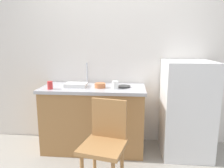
% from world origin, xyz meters
% --- Properties ---
extents(back_wall, '(4.80, 0.10, 2.59)m').
position_xyz_m(back_wall, '(0.00, 1.00, 1.29)').
color(back_wall, white).
rests_on(back_wall, ground_plane).
extents(cabinet_base, '(1.32, 0.60, 0.83)m').
position_xyz_m(cabinet_base, '(-0.27, 0.65, 0.41)').
color(cabinet_base, '#A87542').
rests_on(cabinet_base, ground_plane).
extents(countertop, '(1.36, 0.64, 0.04)m').
position_xyz_m(countertop, '(-0.27, 0.65, 0.85)').
color(countertop, '#B7B7BC').
rests_on(countertop, cabinet_base).
extents(faucet, '(0.02, 0.02, 0.29)m').
position_xyz_m(faucet, '(-0.40, 0.90, 1.01)').
color(faucet, '#B7B7BC').
rests_on(faucet, countertop).
extents(refrigerator, '(0.60, 0.64, 1.22)m').
position_xyz_m(refrigerator, '(0.93, 0.63, 0.61)').
color(refrigerator, white).
rests_on(refrigerator, ground_plane).
extents(chair, '(0.48, 0.48, 0.89)m').
position_xyz_m(chair, '(-0.02, -0.17, 0.50)').
color(chair, '#A87542').
rests_on(chair, ground_plane).
extents(dish_tray, '(0.28, 0.20, 0.05)m').
position_xyz_m(dish_tray, '(-0.50, 0.62, 0.89)').
color(dish_tray, white).
rests_on(dish_tray, countertop).
extents(terracotta_bowl, '(0.14, 0.14, 0.06)m').
position_xyz_m(terracotta_bowl, '(-0.17, 0.59, 0.89)').
color(terracotta_bowl, '#C67042').
rests_on(terracotta_bowl, countertop).
extents(hotplate, '(0.17, 0.17, 0.02)m').
position_xyz_m(hotplate, '(0.13, 0.65, 0.88)').
color(hotplate, '#2D2D2D').
rests_on(hotplate, countertop).
extents(cup_white, '(0.08, 0.08, 0.10)m').
position_xyz_m(cup_white, '(0.02, 0.55, 0.91)').
color(cup_white, white).
rests_on(cup_white, countertop).
extents(cup_red, '(0.07, 0.07, 0.10)m').
position_xyz_m(cup_red, '(-0.79, 0.46, 0.91)').
color(cup_red, red).
rests_on(cup_red, countertop).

